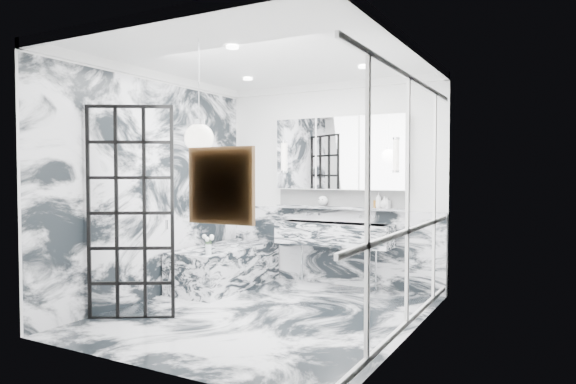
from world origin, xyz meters
The scene contains 25 objects.
floor centered at (0.00, 0.00, 0.00)m, with size 3.60×3.60×0.00m, color white.
ceiling centered at (0.00, 0.00, 2.80)m, with size 3.60×3.60×0.00m, color white.
wall_back centered at (0.00, 1.80, 1.40)m, with size 3.60×3.60×0.00m, color white.
wall_front centered at (0.00, -1.80, 1.40)m, with size 3.60×3.60×0.00m, color white.
wall_left centered at (-1.60, 0.00, 1.40)m, with size 3.60×3.60×0.00m, color white.
wall_right centered at (1.60, 0.00, 1.40)m, with size 3.60×3.60×0.00m, color white.
marble_clad_back centered at (0.00, 1.78, 0.53)m, with size 3.18×0.05×1.05m, color white.
marble_clad_left centered at (-1.59, 0.00, 1.34)m, with size 0.02×3.56×2.68m, color white.
panel_molding centered at (1.58, 0.00, 1.30)m, with size 0.03×3.40×2.30m, color white.
soap_bottle_a centered at (0.72, 1.71, 1.19)m, with size 0.08×0.08×0.20m, color #8C5919.
soap_bottle_b centered at (0.83, 1.71, 1.17)m, with size 0.07×0.07×0.16m, color #4C4C51.
soap_bottle_c centered at (0.80, 1.71, 1.17)m, with size 0.12×0.12×0.15m, color silver.
face_pot centered at (-0.09, 1.71, 1.17)m, with size 0.14×0.14×0.14m, color white.
amber_bottle centered at (0.67, 1.71, 1.14)m, with size 0.04×0.04×0.10m, color #8C5919.
flower_vase centered at (-0.97, 0.27, 0.61)m, with size 0.07×0.07×0.12m, color silver.
crittall_door centered at (-1.16, -0.82, 1.13)m, with size 0.88×0.04×2.25m, color black, non-canonical shape.
artwork centered at (0.70, -1.76, 1.46)m, with size 0.46×0.04×0.46m, color #BA4013.
pendant_light centered at (-0.01, -1.12, 1.86)m, with size 0.26×0.26×0.26m, color white.
trough_sink centered at (0.15, 1.55, 0.73)m, with size 1.60×0.45×0.30m, color silver.
ledge centered at (0.15, 1.72, 1.07)m, with size 1.90×0.14×0.04m, color silver.
subway_tile centered at (0.15, 1.78, 1.21)m, with size 1.90×0.03×0.23m, color white.
mirror_cabinet centered at (0.15, 1.73, 1.82)m, with size 1.90×0.16×1.00m, color white.
sconce_left centered at (-0.67, 1.63, 1.78)m, with size 0.07×0.07×0.40m, color white.
sconce_right centered at (0.97, 1.63, 1.78)m, with size 0.07×0.07×0.40m, color white.
bathtub centered at (-1.18, 0.90, 0.28)m, with size 0.75×1.65×0.55m, color silver.
Camera 1 is at (2.91, -4.78, 1.55)m, focal length 32.00 mm.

